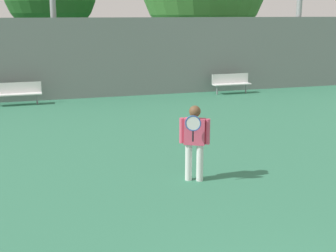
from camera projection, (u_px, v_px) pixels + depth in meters
tennis_player at (194, 138)px, 9.41m from camera, size 0.56×0.52×1.57m
bench_courtside_near at (16, 92)px, 17.41m from camera, size 1.86×0.40×0.83m
bench_courtside_far at (231, 82)px, 19.91m from camera, size 1.67×0.40×0.83m
back_fence at (97, 58)px, 18.70m from camera, size 25.24×0.06×3.18m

